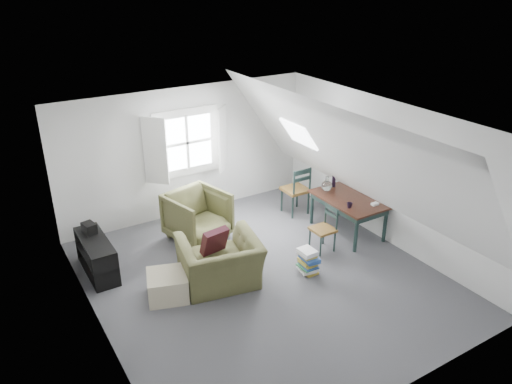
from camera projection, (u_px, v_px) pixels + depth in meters
floor at (263, 278)px, 7.85m from camera, size 5.50×5.50×0.00m
ceiling at (265, 124)px, 6.82m from camera, size 5.50×5.50×0.00m
wall_back at (187, 152)px, 9.47m from camera, size 5.00×0.00×5.00m
wall_front at (405, 305)px, 5.20m from camera, size 5.00×0.00×5.00m
wall_left at (93, 253)px, 6.15m from camera, size 0.00×5.50×5.50m
wall_right at (387, 173)px, 8.52m from camera, size 0.00×5.50×5.50m
slope_left at (162, 197)px, 6.38m from camera, size 3.19×5.50×4.48m
slope_right at (347, 154)px, 7.85m from camera, size 3.19×5.50×4.48m
dormer_window at (188, 143)px, 9.33m from camera, size 1.71×0.35×1.30m
skylight at (299, 134)px, 8.88m from camera, size 0.35×0.75×0.47m
armchair_near at (220, 283)px, 7.70m from camera, size 1.34×1.22×0.76m
armchair_far at (199, 237)px, 9.01m from camera, size 1.15×1.17×0.88m
throw_pillow at (214, 241)px, 7.54m from camera, size 0.44×0.29×0.43m
ottoman at (168, 286)px, 7.33m from camera, size 0.73×0.73×0.38m
dining_table at (348, 203)px, 8.96m from camera, size 0.82×1.37×0.68m
demijohn at (327, 185)px, 9.15m from camera, size 0.20×0.20×0.28m
vase_twigs at (334, 180)px, 9.35m from camera, size 0.07×0.08×0.56m
cup at (349, 208)px, 8.57m from camera, size 0.12×0.12×0.09m
paper_box at (375, 204)px, 8.66m from camera, size 0.13×0.08×0.04m
dining_chair_far at (297, 189)px, 9.69m from camera, size 0.46×0.46×0.99m
dining_chair_near at (324, 228)px, 8.47m from camera, size 0.37×0.37×0.79m
media_shelf at (98, 259)px, 7.86m from camera, size 0.38×1.15×0.59m
electronics_box at (89, 229)px, 7.92m from camera, size 0.22×0.27×0.19m
magazine_stack at (308, 261)px, 7.91m from camera, size 0.30×0.36×0.41m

